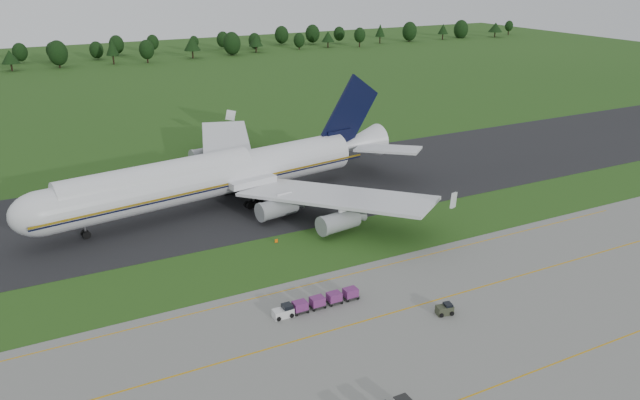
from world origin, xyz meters
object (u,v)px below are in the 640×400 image
baggage_train (315,303)px  edge_markers (348,226)px  aircraft (218,175)px  utility_cart (445,310)px

baggage_train → edge_markers: 27.87m
aircraft → edge_markers: bearing=-51.0°
aircraft → baggage_train: bearing=-91.3°
aircraft → baggage_train: size_ratio=6.20×
baggage_train → utility_cart: size_ratio=5.29×
aircraft → utility_cart: size_ratio=32.78×
aircraft → utility_cart: 53.30m
aircraft → utility_cart: (13.43, -51.28, -5.57)m
utility_cart → aircraft: bearing=104.7°
baggage_train → edge_markers: size_ratio=0.45×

